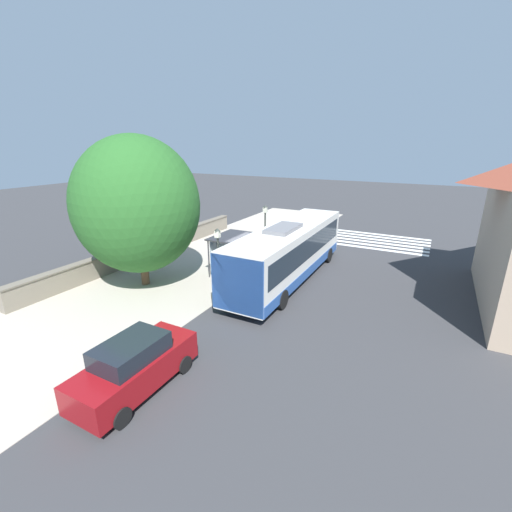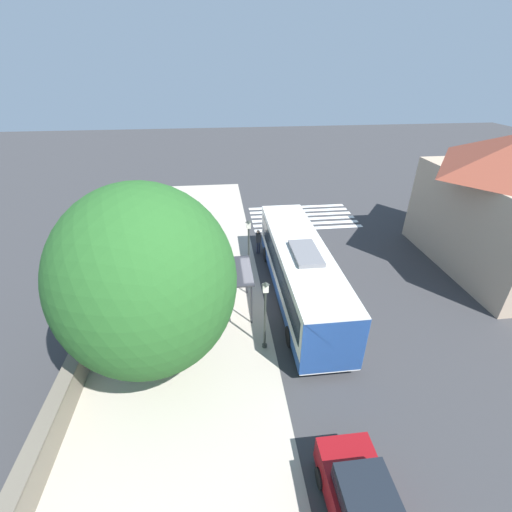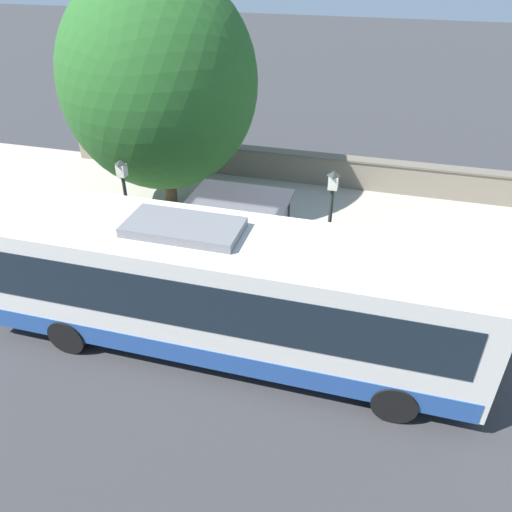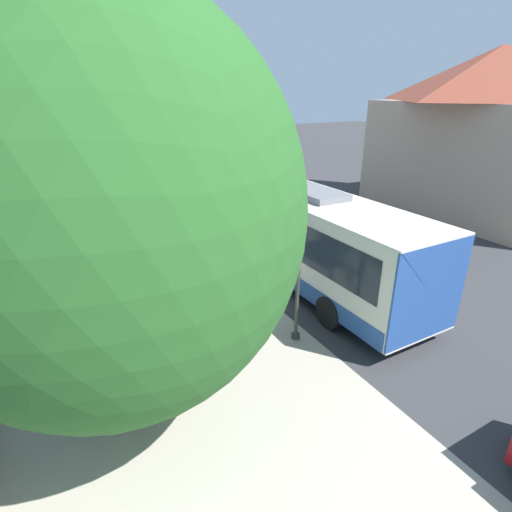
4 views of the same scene
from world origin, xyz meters
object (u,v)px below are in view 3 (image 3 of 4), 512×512
bus (223,289)px  street_lamp_near (128,208)px  pedestrian (449,308)px  bus_shelter (242,206)px  street_lamp_far (329,227)px  bench (368,252)px  shade_tree (160,82)px

bus → street_lamp_near: 4.54m
bus → pedestrian: bearing=107.2°
bus → bus_shelter: size_ratio=4.12×
street_lamp_near → street_lamp_far: (-0.16, 5.91, 0.16)m
bus → street_lamp_far: bearing=141.1°
street_lamp_near → bus: bearing=56.8°
bus → bench: (-4.80, 3.21, -1.34)m
bus_shelter → shade_tree: bearing=-130.1°
street_lamp_near → shade_tree: size_ratio=0.44×
bench → shade_tree: (-2.34, -7.82, 4.21)m
street_lamp_far → bus: bearing=-38.9°
street_lamp_far → bus_shelter: bearing=-112.9°
pedestrian → street_lamp_near: street_lamp_near is taller
bench → shade_tree: size_ratio=0.18×
bus_shelter → bench: bearing=104.1°
bench → street_lamp_near: (2.32, -6.99, 1.76)m
bus_shelter → street_lamp_near: bearing=-66.7°
bus_shelter → bench: bus_shelter is taller
bus → bus_shelter: (-3.82, -0.67, 0.24)m
bus → street_lamp_near: street_lamp_near is taller
pedestrian → bench: 3.87m
street_lamp_near → bench: bearing=108.4°
bus → bench: bearing=146.3°
bus_shelter → shade_tree: shade_tree is taller
bus → street_lamp_far: street_lamp_far is taller
bus_shelter → pedestrian: bearing=70.5°
bench → pedestrian: bearing=35.2°
street_lamp_near → pedestrian: bearing=85.0°
pedestrian → bench: bearing=-144.8°
bench → street_lamp_near: size_ratio=0.40×
bus → shade_tree: shade_tree is taller
shade_tree → bus: bearing=32.9°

